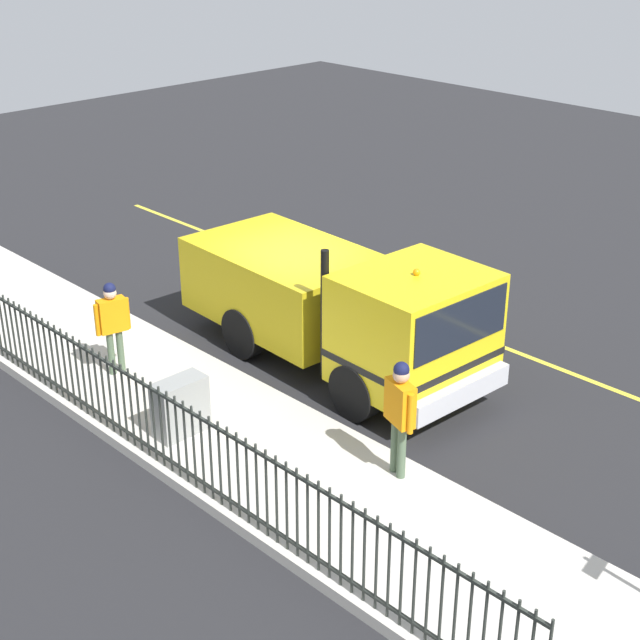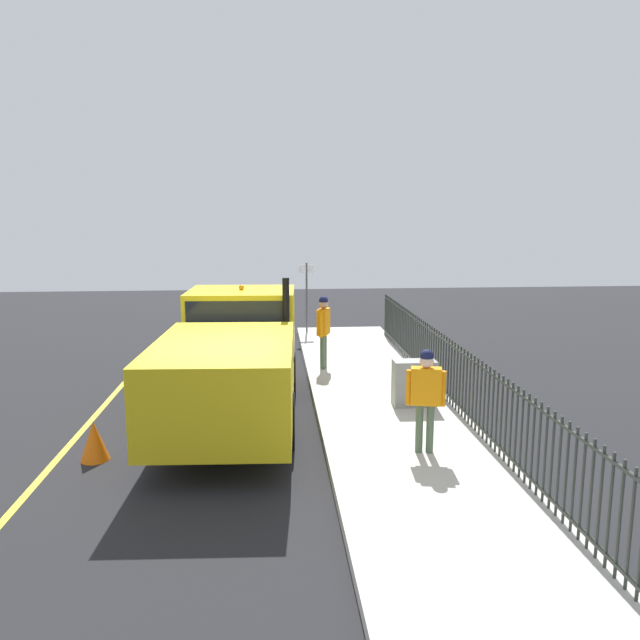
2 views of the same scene
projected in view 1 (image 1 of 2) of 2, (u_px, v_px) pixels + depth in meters
ground_plane at (299, 335)px, 18.28m from camera, size 44.52×44.52×0.00m
sidewalk_slab at (154, 391)px, 16.10m from camera, size 2.84×20.24×0.17m
lane_marking at (383, 301)px, 19.81m from camera, size 0.12×18.21×0.01m
work_truck at (347, 305)px, 16.41m from camera, size 2.57×6.31×2.69m
worker_standing at (400, 407)px, 13.23m from camera, size 0.38×0.63×1.81m
pedestrian_distant at (112, 318)px, 16.11m from camera, size 0.61×0.31×1.69m
iron_fence at (83, 377)px, 14.97m from camera, size 0.04×17.24×1.32m
utility_cabinet at (180, 407)px, 14.53m from camera, size 0.85×0.41×0.92m
traffic_cone at (350, 290)px, 19.51m from camera, size 0.46×0.46×0.66m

